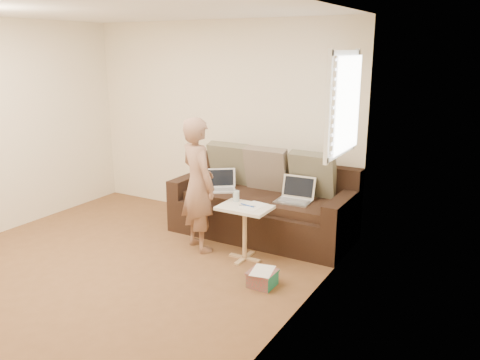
# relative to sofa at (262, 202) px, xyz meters

# --- Properties ---
(floor) EXTENTS (4.50, 4.50, 0.00)m
(floor) POSITION_rel_sofa_xyz_m (-0.90, -1.77, -0.42)
(floor) COLOR brown
(floor) RESTS_ON ground
(ceiling) EXTENTS (4.50, 4.50, 0.00)m
(ceiling) POSITION_rel_sofa_xyz_m (-0.90, -1.77, 2.18)
(ceiling) COLOR white
(ceiling) RESTS_ON wall_back
(wall_back) EXTENTS (4.00, 0.00, 4.00)m
(wall_back) POSITION_rel_sofa_xyz_m (-0.90, 0.48, 0.87)
(wall_back) COLOR beige
(wall_back) RESTS_ON ground
(wall_right) EXTENTS (0.00, 4.50, 4.50)m
(wall_right) POSITION_rel_sofa_xyz_m (1.10, -1.77, 0.87)
(wall_right) COLOR beige
(wall_right) RESTS_ON ground
(window_blinds) EXTENTS (0.12, 0.88, 1.08)m
(window_blinds) POSITION_rel_sofa_xyz_m (1.05, -0.27, 1.28)
(window_blinds) COLOR white
(window_blinds) RESTS_ON wall_right
(sofa) EXTENTS (2.20, 0.95, 0.85)m
(sofa) POSITION_rel_sofa_xyz_m (0.00, 0.00, 0.00)
(sofa) COLOR black
(sofa) RESTS_ON ground
(pillow_left) EXTENTS (0.55, 0.29, 0.57)m
(pillow_left) POSITION_rel_sofa_xyz_m (-0.60, 0.24, 0.37)
(pillow_left) COLOR brown
(pillow_left) RESTS_ON sofa
(pillow_mid) EXTENTS (0.55, 0.27, 0.57)m
(pillow_mid) POSITION_rel_sofa_xyz_m (-0.05, 0.21, 0.37)
(pillow_mid) COLOR brown
(pillow_mid) RESTS_ON sofa
(pillow_right) EXTENTS (0.55, 0.28, 0.57)m
(pillow_right) POSITION_rel_sofa_xyz_m (0.55, 0.23, 0.37)
(pillow_right) COLOR brown
(pillow_right) RESTS_ON sofa
(laptop_silver) EXTENTS (0.41, 0.31, 0.27)m
(laptop_silver) POSITION_rel_sofa_xyz_m (0.44, -0.09, 0.10)
(laptop_silver) COLOR #B7BABC
(laptop_silver) RESTS_ON sofa
(laptop_white) EXTENTS (0.45, 0.42, 0.26)m
(laptop_white) POSITION_rel_sofa_xyz_m (-0.53, -0.11, 0.10)
(laptop_white) COLOR white
(laptop_white) RESTS_ON sofa
(person) EXTENTS (0.67, 0.59, 1.53)m
(person) POSITION_rel_sofa_xyz_m (-0.44, -0.73, 0.34)
(person) COLOR brown
(person) RESTS_ON ground
(side_table) EXTENTS (0.55, 0.39, 0.61)m
(side_table) POSITION_rel_sofa_xyz_m (0.16, -0.73, -0.12)
(side_table) COLOR silver
(side_table) RESTS_ON ground
(drinking_glass) EXTENTS (0.07, 0.07, 0.12)m
(drinking_glass) POSITION_rel_sofa_xyz_m (-0.01, -0.62, 0.24)
(drinking_glass) COLOR silver
(drinking_glass) RESTS_ON side_table
(scissors) EXTENTS (0.20, 0.15, 0.02)m
(scissors) POSITION_rel_sofa_xyz_m (0.19, -0.72, 0.19)
(scissors) COLOR silver
(scissors) RESTS_ON side_table
(paper_on_table) EXTENTS (0.25, 0.33, 0.00)m
(paper_on_table) POSITION_rel_sofa_xyz_m (0.24, -0.68, 0.19)
(paper_on_table) COLOR white
(paper_on_table) RESTS_ON side_table
(striped_box) EXTENTS (0.26, 0.26, 0.16)m
(striped_box) POSITION_rel_sofa_xyz_m (0.62, -1.20, -0.34)
(striped_box) COLOR red
(striped_box) RESTS_ON ground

